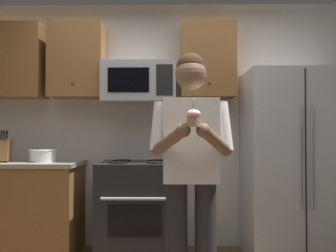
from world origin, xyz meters
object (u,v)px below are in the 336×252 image
Objects in this scene: oven_range at (138,209)px; person at (191,163)px; refrigerator at (293,165)px; microwave at (140,83)px; knife_block at (2,150)px; bowl_large_white at (43,155)px; cupcake at (193,118)px.

oven_range is 0.53× the size of person.
oven_range is at bearing 178.50° from refrigerator.
microwave is 1.72m from refrigerator.
knife_block is at bearing -173.65° from microwave.
refrigerator is (1.50, -0.04, 0.44)m from oven_range.
oven_range is 1.31m from person.
person is (1.42, -1.12, 0.01)m from bowl_large_white.
knife_block is 1.84× the size of cupcake.
microwave is 2.31× the size of knife_block.
oven_range is 1.72m from cupcake.
person is 0.44m from cupcake.
refrigerator is at bearing -6.03° from microwave.
cupcake is at bearing -37.78° from knife_block.
refrigerator is at bearing 53.45° from cupcake.
refrigerator is 10.35× the size of cupcake.
microwave is 1.51m from knife_block.
microwave is at bearing 173.97° from refrigerator.
knife_block is 0.39m from bowl_large_white.
microwave reaches higher than oven_range.
cupcake reaches higher than bowl_large_white.
oven_range is 1.46m from knife_block.
person is 10.13× the size of cupcake.
bowl_large_white is at bearing 178.90° from oven_range.
oven_range is at bearing 108.13° from cupcake.
knife_block is at bearing 149.32° from person.
microwave is 0.41× the size of refrigerator.
refrigerator is 2.45m from bowl_large_white.
cupcake is (1.42, -1.45, 0.31)m from bowl_large_white.
person is (0.47, -1.22, -0.72)m from microwave.
oven_range is 2.91× the size of knife_block.
person is at bearing 90.00° from cupcake.
microwave is 1.21m from bowl_large_white.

